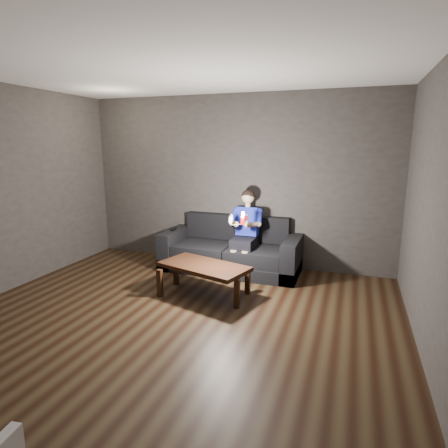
% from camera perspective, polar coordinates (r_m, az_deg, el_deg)
% --- Properties ---
extents(floor, '(5.00, 5.00, 0.00)m').
position_cam_1_polar(floor, '(4.17, -9.38, -15.69)').
color(floor, black).
rests_on(floor, ground).
extents(back_wall, '(5.00, 0.04, 2.70)m').
position_cam_1_polar(back_wall, '(6.03, 1.65, 6.55)').
color(back_wall, '#352F2D').
rests_on(back_wall, ground).
extents(right_wall, '(0.04, 5.00, 2.70)m').
position_cam_1_polar(right_wall, '(3.34, 30.73, 0.35)').
color(right_wall, '#352F2D').
rests_on(right_wall, ground).
extents(ceiling, '(5.00, 5.00, 0.02)m').
position_cam_1_polar(ceiling, '(3.77, -10.90, 23.64)').
color(ceiling, white).
rests_on(ceiling, back_wall).
extents(sofa, '(2.12, 0.91, 0.82)m').
position_cam_1_polar(sofa, '(5.86, 1.12, -4.41)').
color(sofa, black).
rests_on(sofa, floor).
extents(child, '(0.49, 0.60, 1.20)m').
position_cam_1_polar(child, '(5.63, 3.31, -0.28)').
color(child, black).
rests_on(child, sofa).
extents(wii_remote_red, '(0.05, 0.07, 0.18)m').
position_cam_1_polar(wii_remote_red, '(5.13, 2.89, 0.92)').
color(wii_remote_red, '#CC0200').
rests_on(wii_remote_red, child).
extents(nunchuk_white, '(0.06, 0.09, 0.16)m').
position_cam_1_polar(nunchuk_white, '(5.19, 1.06, 0.73)').
color(nunchuk_white, white).
rests_on(nunchuk_white, child).
extents(wii_remote_black, '(0.07, 0.17, 0.03)m').
position_cam_1_polar(wii_remote_black, '(6.06, -7.69, -0.77)').
color(wii_remote_black, black).
rests_on(wii_remote_black, sofa).
extents(coffee_table, '(1.26, 0.87, 0.42)m').
position_cam_1_polar(coffee_table, '(4.85, -3.07, -6.82)').
color(coffee_table, black).
rests_on(coffee_table, floor).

